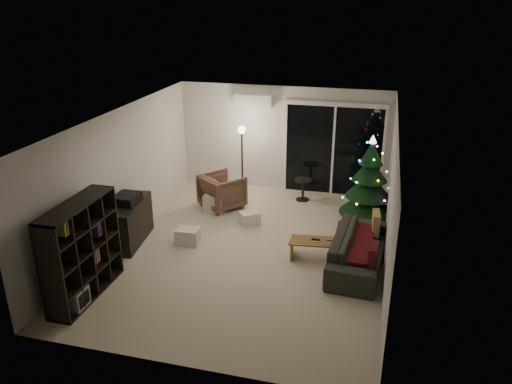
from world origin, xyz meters
TOP-DOWN VIEW (x-y plane):
  - room at (0.46, 1.49)m, footprint 6.50×7.51m
  - bookshelf at (-2.25, -2.09)m, footprint 0.93×1.61m
  - media_cabinet at (-2.25, -0.27)m, footprint 0.64×1.35m
  - stereo at (-2.25, -0.27)m, footprint 0.41×0.49m
  - armchair at (-1.05, 1.77)m, footprint 1.17×1.17m
  - ottoman at (-1.13, 1.53)m, footprint 0.47×0.47m
  - cardboard_box_a at (-1.15, -0.06)m, footprint 0.46×0.37m
  - cardboard_box_b at (-0.23, 1.06)m, footprint 0.48×0.46m
  - side_table at (0.62, 2.63)m, footprint 0.47×0.47m
  - floor_lamp at (-0.80, 2.52)m, footprint 0.26×0.26m
  - sofa at (2.05, -0.09)m, footprint 0.98×2.18m
  - sofa_throw at (1.95, -0.09)m, footprint 0.66×1.53m
  - cushion_a at (2.30, 0.56)m, footprint 0.16×0.42m
  - cushion_b at (2.30, -0.74)m, footprint 0.15×0.42m
  - coffee_table at (1.44, -0.05)m, footprint 1.25×0.57m
  - remote_a at (1.29, -0.05)m, footprint 0.15×0.05m
  - remote_b at (1.54, 0.00)m, footprint 0.15×0.09m
  - christmas_tree at (2.10, 1.79)m, footprint 1.38×1.38m

SIDE VIEW (x-z plane):
  - cardboard_box_b at x=-0.23m, z-range 0.00..0.27m
  - cardboard_box_a at x=-1.15m, z-range 0.00..0.31m
  - coffee_table at x=1.44m, z-range 0.00..0.38m
  - ottoman at x=-1.13m, z-range 0.00..0.40m
  - side_table at x=0.62m, z-range 0.00..0.51m
  - sofa at x=2.05m, z-range 0.00..0.62m
  - armchair at x=-1.05m, z-range 0.00..0.77m
  - remote_a at x=1.29m, z-range 0.38..0.40m
  - remote_b at x=1.54m, z-range 0.38..0.40m
  - media_cabinet at x=-2.25m, z-range 0.00..0.81m
  - sofa_throw at x=1.95m, z-range 0.42..0.47m
  - cushion_a at x=2.30m, z-range 0.36..0.76m
  - cushion_b at x=2.30m, z-range 0.36..0.76m
  - bookshelf at x=-2.25m, z-range 0.00..1.57m
  - floor_lamp at x=-0.80m, z-range 0.00..1.63m
  - stereo at x=-2.25m, z-range 0.81..0.98m
  - christmas_tree at x=2.10m, z-range 0.00..1.87m
  - room at x=0.46m, z-range -0.28..2.32m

